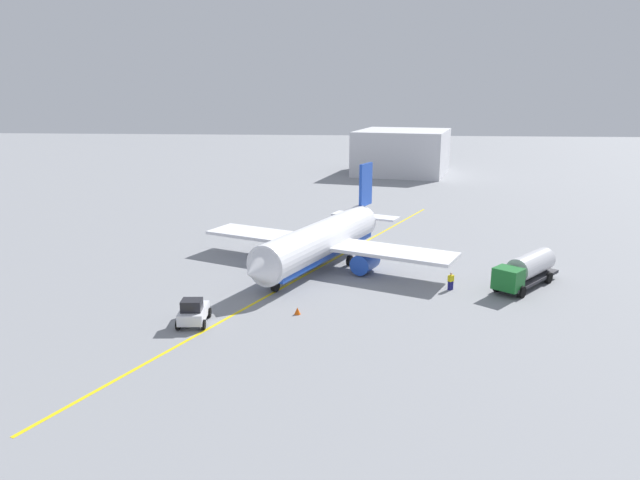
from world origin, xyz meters
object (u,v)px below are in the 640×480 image
Objects in this scene: refueling_worker at (451,281)px; pushback_tug at (193,312)px; airplane at (322,241)px; fuel_tanker at (526,270)px; safety_cone_nose at (297,311)px.

pushback_tug is at bearing -65.02° from refueling_worker.
refueling_worker is (6.72, 12.87, -1.95)m from airplane.
airplane is 3.17× the size of fuel_tanker.
airplane is 19.30m from pushback_tug.
fuel_tanker is at bearing 102.23° from refueling_worker.
airplane is 14.65m from refueling_worker.
fuel_tanker reaches higher than safety_cone_nose.
fuel_tanker is at bearing 111.98° from pushback_tug.
airplane is 7.47× the size of pushback_tug.
airplane is at bearing -104.28° from fuel_tanker.
airplane reaches higher than pushback_tug.
airplane reaches higher than fuel_tanker.
fuel_tanker is at bearing 113.26° from safety_cone_nose.
fuel_tanker reaches higher than refueling_worker.
safety_cone_nose is (9.07, -21.09, -1.41)m from fuel_tanker.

